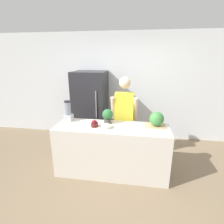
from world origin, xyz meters
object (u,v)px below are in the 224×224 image
object	(u,v)px
watermelon	(157,119)
bowl_cream	(106,126)
refrigerator	(91,107)
bowl_cherries	(95,124)
potted_plant	(108,116)
blender	(68,112)
person	(124,118)

from	to	relation	value
watermelon	bowl_cream	distance (m)	0.85
refrigerator	watermelon	xyz separation A→B (m)	(1.45, -1.11, 0.17)
bowl_cherries	potted_plant	size ratio (longest dim) A/B	0.47
potted_plant	blender	bearing A→B (deg)	179.27
refrigerator	person	xyz separation A→B (m)	(0.87, -0.72, 0.02)
person	bowl_cream	bearing A→B (deg)	-112.82
bowl_cream	blender	size ratio (longest dim) A/B	0.47
person	watermelon	world-z (taller)	person
bowl_cherries	refrigerator	bearing A→B (deg)	108.14
blender	potted_plant	xyz separation A→B (m)	(0.74, -0.01, -0.02)
blender	bowl_cherries	bearing A→B (deg)	-20.88
watermelon	potted_plant	xyz separation A→B (m)	(-0.84, 0.03, 0.00)
refrigerator	person	distance (m)	1.13
person	blender	world-z (taller)	person
watermelon	bowl_cream	bearing A→B (deg)	-166.69
person	blender	xyz separation A→B (m)	(-1.00, -0.35, 0.18)
potted_plant	refrigerator	bearing A→B (deg)	119.40
bowl_cherries	watermelon	bearing A→B (deg)	9.54
blender	potted_plant	bearing A→B (deg)	-0.73
bowl_cream	blender	distance (m)	0.80
refrigerator	blender	xyz separation A→B (m)	(-0.13, -1.07, 0.20)
refrigerator	person	size ratio (longest dim) A/B	1.02
bowl_cherries	bowl_cream	size ratio (longest dim) A/B	0.68
refrigerator	bowl_cream	size ratio (longest dim) A/B	9.61
person	watermelon	bearing A→B (deg)	-33.62
blender	potted_plant	world-z (taller)	blender
watermelon	bowl_cream	xyz separation A→B (m)	(-0.82, -0.19, -0.11)
refrigerator	person	world-z (taller)	refrigerator
watermelon	bowl_cherries	distance (m)	1.05
blender	potted_plant	size ratio (longest dim) A/B	1.47
bowl_cream	bowl_cherries	bearing A→B (deg)	174.19
refrigerator	potted_plant	xyz separation A→B (m)	(0.61, -1.08, 0.17)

